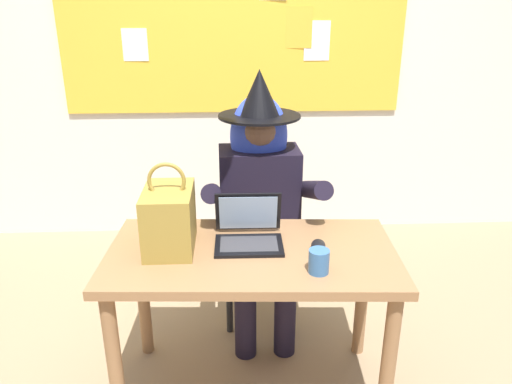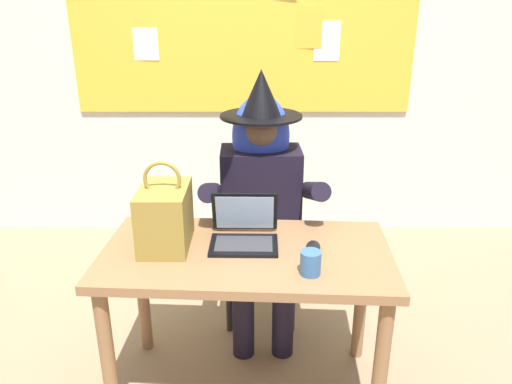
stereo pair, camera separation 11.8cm
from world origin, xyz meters
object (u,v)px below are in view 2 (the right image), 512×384
desk_main (248,273)px  computer_mouse (315,247)px  chair_at_desk (262,226)px  laptop (246,232)px  person_costumed (263,188)px  handbag (167,216)px  coffee_mug (312,263)px

desk_main → computer_mouse: size_ratio=11.97×
chair_at_desk → laptop: (-0.08, -0.60, 0.25)m
chair_at_desk → person_costumed: size_ratio=0.66×
person_costumed → handbag: bearing=-40.7°
desk_main → person_costumed: person_costumed is taller
coffee_mug → desk_main: bearing=142.6°
desk_main → computer_mouse: (0.28, -0.00, 0.13)m
desk_main → laptop: size_ratio=4.25×
person_costumed → handbag: person_costumed is taller
person_costumed → coffee_mug: size_ratio=14.67×
laptop → coffee_mug: 0.37m
desk_main → person_costumed: size_ratio=0.89×
handbag → person_costumed: bearing=50.9°
chair_at_desk → person_costumed: bearing=0.9°
desk_main → computer_mouse: computer_mouse is taller
desk_main → person_costumed: bearing=82.9°
chair_at_desk → handbag: (-0.41, -0.63, 0.34)m
chair_at_desk → desk_main: bearing=-5.5°
person_costumed → laptop: bearing=-11.0°
desk_main → coffee_mug: 0.35m
laptop → coffee_mug: laptop is taller
desk_main → chair_at_desk: (0.07, 0.68, -0.10)m
laptop → handbag: 0.34m
chair_at_desk → coffee_mug: 0.92m
computer_mouse → coffee_mug: 0.19m
chair_at_desk → handbag: 0.82m
chair_at_desk → person_costumed: (0.00, -0.12, 0.28)m
laptop → computer_mouse: size_ratio=2.82×
chair_at_desk → handbag: size_ratio=2.42×
desk_main → coffee_mug: coffee_mug is taller
laptop → computer_mouse: bearing=-14.9°
person_costumed → computer_mouse: 0.60m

